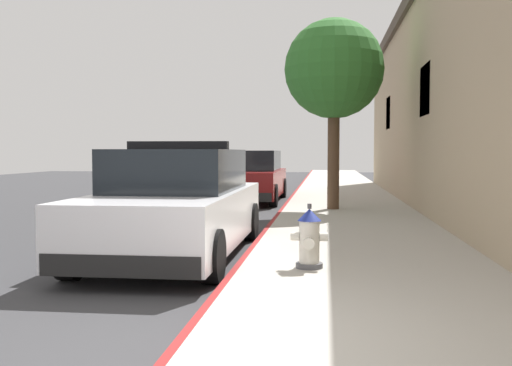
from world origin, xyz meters
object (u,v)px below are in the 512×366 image
parked_car_silver_ahead (251,177)px  street_tree (334,70)px  police_cruiser (177,205)px  fire_hydrant (309,238)px

parked_car_silver_ahead → street_tree: 5.21m
police_cruiser → parked_car_silver_ahead: bearing=90.9°
fire_hydrant → street_tree: (0.36, 7.24, 2.95)m
parked_car_silver_ahead → fire_hydrant: (2.11, -10.93, -0.23)m
fire_hydrant → street_tree: size_ratio=0.17×
police_cruiser → parked_car_silver_ahead: size_ratio=1.00×
police_cruiser → fire_hydrant: size_ratio=6.37×
police_cruiser → parked_car_silver_ahead: (-0.15, 9.47, -0.00)m
police_cruiser → parked_car_silver_ahead: police_cruiser is taller
parked_car_silver_ahead → street_tree: bearing=-56.2°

